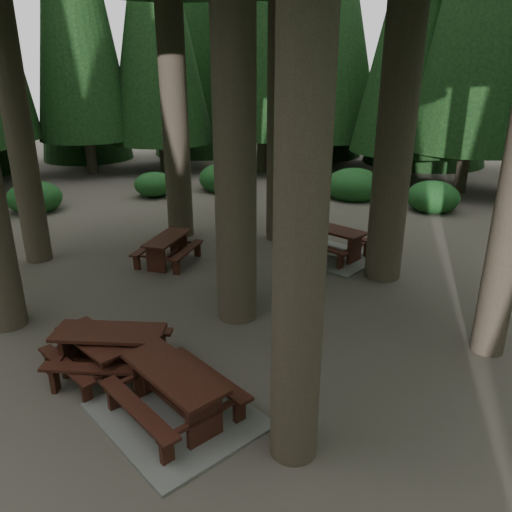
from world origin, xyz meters
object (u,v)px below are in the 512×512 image
Objects in this scene: picnic_table_c at (330,247)px; picnic_table_f at (95,349)px; picnic_table_e at (110,345)px; picnic_table_a at (175,401)px; picnic_table_b at (168,246)px.

picnic_table_c is 1.53× the size of picnic_table_f.
picnic_table_e is (-0.28, -7.39, 0.24)m from picnic_table_c.
picnic_table_e is 1.35× the size of picnic_table_f.
picnic_table_c reaches higher than picnic_table_e.
picnic_table_a reaches higher than picnic_table_f.
picnic_table_f is at bearing -168.88° from picnic_table_e.
picnic_table_b is 0.87× the size of picnic_table_e.
picnic_table_a is 6.59m from picnic_table_b.
picnic_table_b is 1.18× the size of picnic_table_f.
picnic_table_c is 7.40m from picnic_table_e.
picnic_table_f is at bearing -87.50° from picnic_table_c.
picnic_table_a is 1.03× the size of picnic_table_c.
picnic_table_a is 7.73m from picnic_table_c.
picnic_table_b reaches higher than picnic_table_f.
picnic_table_a is 1.81m from picnic_table_e.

